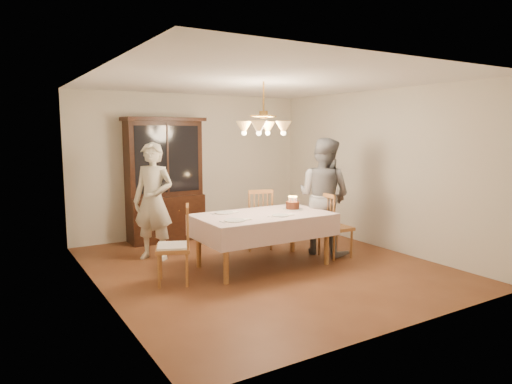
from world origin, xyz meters
TOP-DOWN VIEW (x-y plane):
  - ground at (0.00, 0.00)m, footprint 5.00×5.00m
  - room_shell at (0.00, 0.00)m, footprint 5.00×5.00m
  - dining_table at (0.00, 0.00)m, footprint 1.90×1.10m
  - china_hutch at (-0.63, 2.25)m, footprint 1.38×0.54m
  - chair_far_side at (0.45, 0.87)m, footprint 0.54×0.53m
  - chair_left_end at (-1.37, -0.04)m, footprint 0.56×0.57m
  - chair_right_end at (1.20, -0.16)m, footprint 0.43×0.45m
  - elderly_woman at (-1.21, 1.16)m, footprint 0.74×0.76m
  - adult_in_grey at (1.18, 0.10)m, footprint 0.96×1.07m
  - birthday_cake at (0.56, 0.07)m, footprint 0.30×0.30m
  - place_setting_near_left at (-0.58, -0.24)m, footprint 0.42×0.27m
  - place_setting_near_right at (0.13, -0.26)m, footprint 0.38×0.23m
  - place_setting_far_left at (-0.44, 0.34)m, footprint 0.42×0.27m
  - chandelier at (-0.00, -0.00)m, footprint 0.62×0.62m

SIDE VIEW (x-z plane):
  - ground at x=0.00m, z-range 0.00..0.00m
  - chair_far_side at x=0.45m, z-range -0.06..0.94m
  - chair_right_end at x=1.20m, z-range -0.06..0.94m
  - chair_left_end at x=-1.37m, z-range -0.05..0.95m
  - dining_table at x=0.00m, z-range 0.30..1.06m
  - place_setting_near_right at x=0.13m, z-range 0.76..0.77m
  - place_setting_near_left at x=-0.58m, z-range 0.76..0.77m
  - place_setting_far_left at x=-0.44m, z-range 0.76..0.77m
  - birthday_cake at x=0.56m, z-range 0.71..0.92m
  - elderly_woman at x=-1.21m, z-range 0.00..1.76m
  - adult_in_grey at x=1.18m, z-range 0.00..1.82m
  - china_hutch at x=-0.63m, z-range -0.04..2.12m
  - room_shell at x=0.00m, z-range -0.92..4.08m
  - chandelier at x=0.00m, z-range 1.61..2.34m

